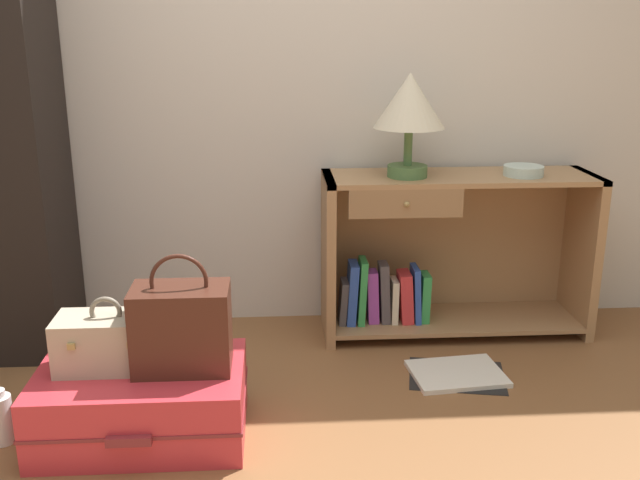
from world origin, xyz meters
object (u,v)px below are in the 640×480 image
table_lamp (410,106)px  bottle (1,418)px  suitcase_large (142,402)px  handbag (182,327)px  bowl (523,171)px  open_book_on_floor (457,374)px  bookshelf (442,255)px  train_case (108,342)px

table_lamp → bottle: 1.93m
suitcase_large → bottle: size_ratio=3.61×
suitcase_large → handbag: size_ratio=1.74×
bowl → open_book_on_floor: size_ratio=0.40×
bowl → handbag: 1.62m
handbag → bottle: handbag is taller
bottle → open_book_on_floor: size_ratio=0.46×
table_lamp → handbag: size_ratio=1.09×
bookshelf → bottle: 1.89m
table_lamp → bottle: (-1.49, -0.79, -0.94)m
suitcase_large → table_lamp: bearing=37.0°
bowl → open_book_on_floor: 0.92m
suitcase_large → handbag: (0.15, 0.00, 0.27)m
open_book_on_floor → bottle: bearing=-167.3°
train_case → suitcase_large: bearing=-13.3°
suitcase_large → handbag: 0.31m
bookshelf → bowl: 0.51m
bookshelf → open_book_on_floor: (-0.03, -0.47, -0.35)m
bottle → suitcase_large: bearing=2.1°
train_case → handbag: handbag is taller
train_case → bowl: bearing=24.5°
suitcase_large → open_book_on_floor: (1.18, 0.35, -0.11)m
bookshelf → handbag: bookshelf is taller
handbag → bottle: size_ratio=2.08×
train_case → handbag: size_ratio=0.85×
table_lamp → train_case: size_ratio=1.28×
bowl → bottle: bowl is taller
suitcase_large → train_case: 0.24m
handbag → open_book_on_floor: 1.15m
bookshelf → handbag: bearing=-142.4°
table_lamp → open_book_on_floor: bearing=-70.5°
table_lamp → train_case: bearing=-146.3°
train_case → open_book_on_floor: bearing=14.4°
handbag → open_book_on_floor: (1.03, 0.35, -0.38)m
bowl → train_case: size_ratio=0.50×
bowl → bookshelf: bearing=170.0°
table_lamp → bowl: table_lamp is taller
bottle → bowl: bearing=21.4°
bowl → bottle: 2.24m
bookshelf → open_book_on_floor: size_ratio=2.80×
bookshelf → bowl: size_ratio=6.98×
bowl → train_case: bearing=-155.5°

